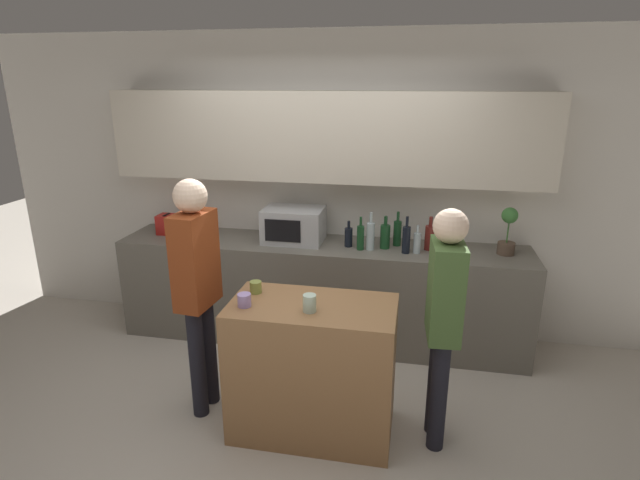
% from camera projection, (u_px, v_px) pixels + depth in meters
% --- Properties ---
extents(ground_plane, '(14.00, 14.00, 0.00)m').
position_uv_depth(ground_plane, '(281.00, 436.00, 3.35)').
color(ground_plane, beige).
extents(back_wall, '(6.40, 0.40, 2.70)m').
position_uv_depth(back_wall, '(327.00, 168.00, 4.43)').
color(back_wall, silver).
rests_on(back_wall, ground_plane).
extents(back_counter, '(3.60, 0.62, 0.91)m').
position_uv_depth(back_counter, '(321.00, 292.00, 4.51)').
color(back_counter, '#6B665B').
rests_on(back_counter, ground_plane).
extents(kitchen_island, '(1.06, 0.57, 0.93)m').
position_uv_depth(kitchen_island, '(313.00, 369.00, 3.29)').
color(kitchen_island, '#996B42').
rests_on(kitchen_island, ground_plane).
extents(microwave, '(0.52, 0.39, 0.30)m').
position_uv_depth(microwave, '(294.00, 225.00, 4.40)').
color(microwave, '#B7BABC').
rests_on(microwave, back_counter).
extents(toaster, '(0.26, 0.16, 0.18)m').
position_uv_depth(toaster, '(172.00, 224.00, 4.64)').
color(toaster, '#B21E19').
rests_on(toaster, back_counter).
extents(potted_plant, '(0.14, 0.14, 0.39)m').
position_uv_depth(potted_plant, '(508.00, 231.00, 4.06)').
color(potted_plant, brown).
rests_on(potted_plant, back_counter).
extents(bottle_0, '(0.07, 0.07, 0.23)m').
position_uv_depth(bottle_0, '(349.00, 237.00, 4.28)').
color(bottle_0, black).
rests_on(bottle_0, back_counter).
extents(bottle_1, '(0.06, 0.06, 0.29)m').
position_uv_depth(bottle_1, '(360.00, 237.00, 4.20)').
color(bottle_1, '#194723').
rests_on(bottle_1, back_counter).
extents(bottle_2, '(0.07, 0.07, 0.32)m').
position_uv_depth(bottle_2, '(370.00, 236.00, 4.19)').
color(bottle_2, silver).
rests_on(bottle_2, back_counter).
extents(bottle_3, '(0.08, 0.08, 0.28)m').
position_uv_depth(bottle_3, '(385.00, 236.00, 4.23)').
color(bottle_3, '#194723').
rests_on(bottle_3, back_counter).
extents(bottle_4, '(0.07, 0.07, 0.30)m').
position_uv_depth(bottle_4, '(397.00, 233.00, 4.30)').
color(bottle_4, '#194723').
rests_on(bottle_4, back_counter).
extents(bottle_5, '(0.07, 0.07, 0.31)m').
position_uv_depth(bottle_5, '(406.00, 239.00, 4.11)').
color(bottle_5, black).
rests_on(bottle_5, back_counter).
extents(bottle_6, '(0.06, 0.06, 0.24)m').
position_uv_depth(bottle_6, '(417.00, 242.00, 4.12)').
color(bottle_6, silver).
rests_on(bottle_6, back_counter).
extents(bottle_7, '(0.08, 0.08, 0.29)m').
position_uv_depth(bottle_7, '(430.00, 237.00, 4.20)').
color(bottle_7, maroon).
rests_on(bottle_7, back_counter).
extents(cup_0, '(0.08, 0.08, 0.11)m').
position_uv_depth(cup_0, '(310.00, 303.00, 3.04)').
color(cup_0, silver).
rests_on(cup_0, kitchen_island).
extents(cup_1, '(0.09, 0.09, 0.08)m').
position_uv_depth(cup_1, '(244.00, 300.00, 3.12)').
color(cup_1, '#AB91D9').
rests_on(cup_1, kitchen_island).
extents(cup_2, '(0.08, 0.08, 0.08)m').
position_uv_depth(cup_2, '(256.00, 287.00, 3.32)').
color(cup_2, olive).
rests_on(cup_2, kitchen_island).
extents(person_left, '(0.21, 0.35, 1.58)m').
position_uv_depth(person_left, '(444.00, 311.00, 3.05)').
color(person_left, black).
rests_on(person_left, ground_plane).
extents(person_center, '(0.22, 0.36, 1.69)m').
position_uv_depth(person_center, '(197.00, 279.00, 3.35)').
color(person_center, black).
rests_on(person_center, ground_plane).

